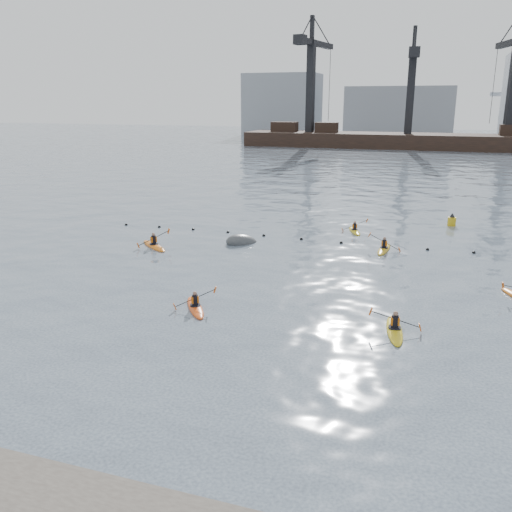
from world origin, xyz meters
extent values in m
plane|color=#353F4D|center=(0.00, 0.00, 0.00)|extent=(400.00, 400.00, 0.00)
sphere|color=black|center=(-17.00, 22.50, 0.03)|extent=(0.24, 0.24, 0.24)
sphere|color=black|center=(-14.00, 22.66, 0.03)|extent=(0.24, 0.24, 0.24)
sphere|color=black|center=(-11.00, 22.75, 0.03)|extent=(0.24, 0.24, 0.24)
sphere|color=black|center=(-8.00, 22.72, 0.03)|extent=(0.24, 0.24, 0.24)
sphere|color=black|center=(-5.00, 22.58, 0.03)|extent=(0.24, 0.24, 0.24)
sphere|color=black|center=(-2.00, 22.41, 0.03)|extent=(0.24, 0.24, 0.24)
sphere|color=black|center=(1.00, 22.28, 0.03)|extent=(0.24, 0.24, 0.24)
sphere|color=black|center=(4.00, 22.25, 0.03)|extent=(0.24, 0.24, 0.24)
sphere|color=black|center=(7.00, 22.34, 0.03)|extent=(0.24, 0.24, 0.24)
sphere|color=black|center=(10.00, 22.50, 0.03)|extent=(0.24, 0.24, 0.24)
cube|color=black|center=(0.00, 110.00, 0.85)|extent=(72.00, 12.00, 4.50)
cube|color=black|center=(-28.00, 110.00, 4.20)|extent=(6.00, 3.00, 2.20)
cube|color=black|center=(-18.00, 110.00, 4.20)|extent=(5.00, 3.00, 2.20)
cube|color=black|center=(-22.00, 110.00, 13.10)|extent=(1.85, 1.85, 20.00)
cube|color=black|center=(-21.53, 112.66, 22.50)|extent=(4.31, 17.93, 1.20)
cube|color=black|center=(-23.09, 103.80, 22.50)|extent=(2.62, 2.94, 2.00)
cube|color=black|center=(-22.00, 110.00, 25.60)|extent=(0.93, 0.93, 5.00)
cube|color=black|center=(0.00, 110.00, 11.60)|extent=(1.73, 1.73, 17.00)
cube|color=black|center=(-0.20, 112.24, 19.50)|extent=(2.50, 15.05, 1.20)
cube|color=black|center=(0.46, 104.77, 19.50)|extent=(2.42, 2.78, 2.00)
cube|color=black|center=(0.00, 110.00, 22.60)|extent=(0.87, 0.87, 5.00)
cube|color=gray|center=(-40.00, 150.00, 9.00)|extent=(22.00, 14.00, 18.00)
cube|color=gray|center=(-5.00, 150.00, 7.00)|extent=(30.00, 14.00, 14.00)
ellipsoid|color=#EB5016|center=(-3.62, 7.15, 0.04)|extent=(2.31, 2.98, 0.32)
cylinder|color=black|center=(-3.62, 7.15, 0.17)|extent=(0.83, 0.83, 0.06)
cylinder|color=black|center=(-3.62, 7.15, 0.45)|extent=(0.30, 0.30, 0.52)
cube|color=#D1600B|center=(-3.62, 7.15, 0.47)|extent=(0.42, 0.38, 0.34)
sphere|color=#8C6651|center=(-3.62, 7.15, 0.79)|extent=(0.21, 0.21, 0.21)
cylinder|color=black|center=(-3.62, 7.15, 0.55)|extent=(1.73, 1.19, 0.77)
cube|color=#D85914|center=(-4.46, 6.58, 0.20)|extent=(0.21, 0.21, 0.33)
cube|color=#D85914|center=(-2.78, 7.72, 0.89)|extent=(0.21, 0.21, 0.33)
ellipsoid|color=gold|center=(6.01, 7.45, 0.04)|extent=(1.23, 3.48, 0.34)
cylinder|color=black|center=(6.01, 7.45, 0.18)|extent=(0.74, 0.74, 0.06)
cylinder|color=black|center=(6.01, 7.45, 0.48)|extent=(0.32, 0.32, 0.56)
cube|color=#D1600B|center=(6.01, 7.45, 0.50)|extent=(0.42, 0.29, 0.36)
sphere|color=#8C6651|center=(6.01, 7.45, 0.85)|extent=(0.22, 0.22, 0.22)
cylinder|color=black|center=(6.01, 7.45, 0.59)|extent=(2.24, 0.41, 0.70)
cube|color=#D85914|center=(4.93, 7.27, 0.90)|extent=(0.18, 0.17, 0.36)
cube|color=#D85914|center=(7.08, 7.63, 0.28)|extent=(0.18, 0.17, 0.36)
ellipsoid|color=orange|center=(-11.41, 17.07, 0.05)|extent=(3.24, 2.86, 0.36)
cylinder|color=black|center=(-11.41, 17.07, 0.19)|extent=(0.95, 0.95, 0.07)
cylinder|color=black|center=(-11.41, 17.07, 0.51)|extent=(0.34, 0.34, 0.59)
cube|color=#D1600B|center=(-11.41, 17.07, 0.53)|extent=(0.45, 0.47, 0.38)
sphere|color=#8C6651|center=(-11.41, 17.07, 0.90)|extent=(0.24, 0.24, 0.24)
cylinder|color=black|center=(-11.41, 17.07, 0.62)|extent=(1.54, 1.84, 0.85)
cube|color=#D85914|center=(-12.14, 16.19, 0.25)|extent=(0.24, 0.24, 0.38)
cube|color=#D85914|center=(-10.67, 17.96, 1.00)|extent=(0.24, 0.24, 0.38)
ellipsoid|color=gold|center=(4.14, 21.37, 0.04)|extent=(0.90, 3.34, 0.33)
cylinder|color=black|center=(4.14, 21.37, 0.18)|extent=(0.66, 0.66, 0.06)
cylinder|color=black|center=(4.14, 21.37, 0.46)|extent=(0.31, 0.31, 0.54)
cube|color=#D1600B|center=(4.14, 21.37, 0.48)|extent=(0.39, 0.25, 0.35)
sphere|color=#8C6651|center=(4.14, 21.37, 0.82)|extent=(0.22, 0.22, 0.22)
cylinder|color=black|center=(4.14, 21.37, 0.57)|extent=(2.08, 0.19, 0.97)
cube|color=#D85914|center=(3.09, 21.45, 1.00)|extent=(0.20, 0.16, 0.34)
cube|color=#D85914|center=(5.18, 21.29, 0.13)|extent=(0.20, 0.16, 0.34)
cube|color=#D85914|center=(10.93, 13.47, 0.76)|extent=(0.17, 0.18, 0.33)
ellipsoid|color=gold|center=(1.35, 26.28, 0.04)|extent=(1.66, 3.02, 0.30)
cylinder|color=black|center=(1.35, 26.28, 0.16)|extent=(0.73, 0.73, 0.06)
cylinder|color=black|center=(1.35, 26.28, 0.42)|extent=(0.28, 0.28, 0.49)
cube|color=#D1600B|center=(1.35, 26.28, 0.44)|extent=(0.39, 0.32, 0.32)
sphere|color=#8C6651|center=(1.35, 26.28, 0.75)|extent=(0.20, 0.20, 0.20)
cylinder|color=black|center=(1.35, 26.28, 0.52)|extent=(1.81, 0.73, 0.82)
cube|color=#D85914|center=(0.46, 25.93, 0.15)|extent=(0.20, 0.18, 0.31)
cube|color=#D85914|center=(2.24, 26.63, 0.88)|extent=(0.20, 0.18, 0.31)
ellipsoid|color=#3F4144|center=(-5.88, 20.09, 0.00)|extent=(2.91, 2.99, 1.74)
cylinder|color=gold|center=(8.64, 30.95, 0.29)|extent=(0.67, 0.67, 0.86)
cone|color=black|center=(8.64, 30.95, 0.90)|extent=(0.42, 0.42, 0.33)
camera|label=1|loc=(7.27, -15.71, 9.91)|focal=38.00mm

